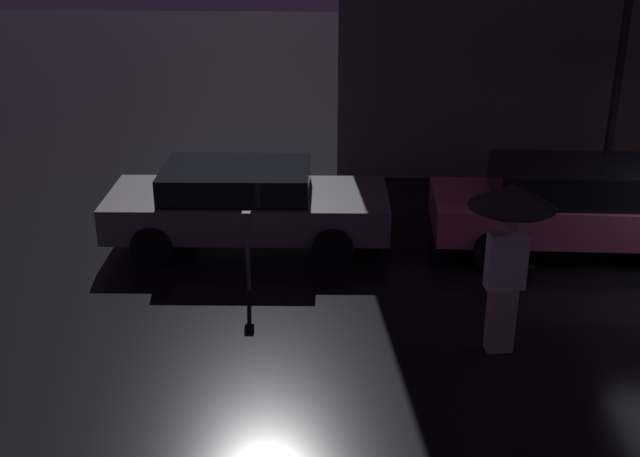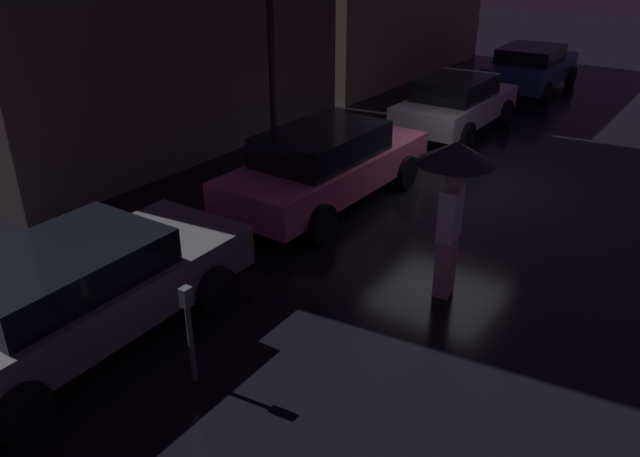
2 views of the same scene
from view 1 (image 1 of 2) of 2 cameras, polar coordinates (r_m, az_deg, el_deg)
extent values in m
cube|color=slate|center=(12.94, -5.11, 1.35)|extent=(4.51, 1.88, 0.57)
cube|color=black|center=(12.79, -5.98, 3.46)|extent=(2.36, 1.60, 0.44)
cylinder|color=black|center=(13.74, 1.12, 1.47)|extent=(0.64, 0.22, 0.64)
cylinder|color=black|center=(12.14, 0.90, -1.49)|extent=(0.64, 0.22, 0.64)
cylinder|color=black|center=(14.08, -10.21, 1.63)|extent=(0.64, 0.22, 0.64)
cylinder|color=black|center=(12.51, -11.85, -1.23)|extent=(0.64, 0.22, 0.64)
cube|color=#DB6684|center=(13.31, 17.99, 1.01)|extent=(4.64, 1.72, 0.59)
cube|color=black|center=(13.08, 17.50, 3.28)|extent=(2.42, 1.50, 0.52)
cylinder|color=black|center=(13.88, 11.30, 1.28)|extent=(0.66, 0.22, 0.66)
cylinder|color=black|center=(12.35, 12.37, -1.55)|extent=(0.66, 0.22, 0.66)
cube|color=beige|center=(10.21, 12.72, -6.28)|extent=(0.35, 0.26, 0.87)
cube|color=white|center=(9.86, 13.11, -2.24)|extent=(0.49, 0.28, 0.72)
sphere|color=tan|center=(9.68, 13.36, 0.33)|extent=(0.23, 0.23, 0.23)
cylinder|color=black|center=(9.75, 13.25, -0.77)|extent=(0.02, 0.02, 0.84)
cone|color=black|center=(9.55, 13.55, 2.32)|extent=(1.02, 1.02, 0.28)
cube|color=black|center=(9.99, 14.48, -3.19)|extent=(0.17, 0.12, 0.22)
cylinder|color=#4C5154|center=(11.44, -5.15, -2.17)|extent=(0.06, 0.06, 0.99)
cube|color=#4C5154|center=(11.20, -5.25, 0.64)|extent=(0.12, 0.10, 0.22)
cylinder|color=black|center=(15.05, 20.23, 8.51)|extent=(0.14, 0.14, 3.92)
camera|label=2|loc=(7.94, -40.01, 12.65)|focal=35.00mm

